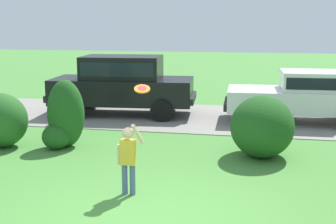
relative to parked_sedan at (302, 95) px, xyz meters
name	(u,v)px	position (x,y,z in m)	size (l,w,h in m)	color
ground_plane	(150,219)	(-2.86, -7.56, -0.85)	(80.00, 80.00, 0.00)	#478438
driveway_strip	(206,118)	(-2.86, 0.08, -0.84)	(28.00, 4.40, 0.02)	gray
shrub_near_tree	(0,120)	(-7.37, -4.25, -0.19)	(1.33, 1.18, 1.32)	#286023
shrub_centre_left	(64,118)	(-5.86, -3.95, -0.13)	(0.94, 1.00, 1.64)	#1E511C
shrub_centre	(262,126)	(-1.19, -3.83, -0.16)	(1.42, 1.68, 1.38)	#1E511C
parked_sedan	(302,95)	(0.00, 0.00, 0.00)	(4.46, 2.21, 1.56)	white
parked_suv	(122,82)	(-5.61, 0.06, 0.23)	(4.83, 2.38, 1.92)	black
child_thrower	(128,155)	(-3.48, -6.63, -0.13)	(0.45, 0.27, 1.29)	#4C608C
frisbee	(142,89)	(-3.30, -6.30, 0.99)	(0.29, 0.27, 0.16)	orange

